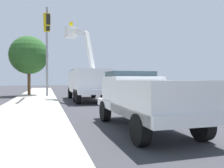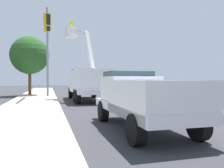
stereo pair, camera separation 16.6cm
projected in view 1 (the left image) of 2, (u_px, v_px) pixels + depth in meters
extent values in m
plane|color=#38383D|center=(124.00, 100.00, 19.81)|extent=(120.00, 120.00, 0.00)
cube|color=#B2ADA3|center=(34.00, 101.00, 17.75)|extent=(59.68, 14.26, 0.12)
cube|color=yellow|center=(124.00, 100.00, 19.81)|extent=(49.22, 9.09, 0.01)
cube|color=white|center=(87.00, 90.00, 19.17)|extent=(8.51, 3.93, 0.36)
cube|color=white|center=(82.00, 81.00, 21.68)|extent=(3.00, 2.78, 1.60)
cube|color=#384C56|center=(82.00, 73.00, 21.86)|extent=(2.15, 2.39, 0.64)
cube|color=white|center=(89.00, 81.00, 18.22)|extent=(5.61, 3.40, 1.80)
cube|color=white|center=(89.00, 50.00, 17.18)|extent=(1.30, 0.42, 2.91)
cube|color=white|center=(78.00, 32.00, 18.85)|extent=(3.12, 0.64, 0.98)
cube|color=white|center=(71.00, 32.00, 20.13)|extent=(0.90, 0.90, 0.90)
cube|color=yellow|center=(71.00, 26.00, 20.12)|extent=(0.36, 0.24, 0.60)
cylinder|color=black|center=(70.00, 93.00, 21.63)|extent=(1.08, 0.52, 1.04)
cylinder|color=black|center=(93.00, 92.00, 22.25)|extent=(1.08, 0.52, 1.04)
cylinder|color=black|center=(76.00, 96.00, 17.45)|extent=(1.08, 0.52, 1.04)
cylinder|color=black|center=(104.00, 95.00, 18.07)|extent=(1.08, 0.52, 1.04)
cylinder|color=black|center=(78.00, 97.00, 16.19)|extent=(1.08, 0.52, 1.04)
cylinder|color=black|center=(108.00, 96.00, 16.81)|extent=(1.08, 0.52, 1.04)
cube|color=white|center=(144.00, 108.00, 7.93)|extent=(5.89, 3.07, 0.30)
cube|color=white|center=(132.00, 90.00, 9.10)|extent=(2.33, 2.26, 1.10)
cube|color=#384C56|center=(130.00, 78.00, 9.29)|extent=(1.64, 1.98, 0.56)
cube|color=white|center=(158.00, 98.00, 6.95)|extent=(3.68, 2.67, 1.10)
cylinder|color=black|center=(105.00, 111.00, 9.45)|extent=(0.88, 0.45, 0.84)
cylinder|color=black|center=(147.00, 109.00, 9.97)|extent=(0.88, 0.45, 0.84)
cylinder|color=black|center=(140.00, 130.00, 5.90)|extent=(0.88, 0.45, 0.84)
cylinder|color=black|center=(202.00, 126.00, 6.42)|extent=(0.88, 0.45, 0.84)
cube|color=black|center=(120.00, 88.00, 27.82)|extent=(5.06, 2.73, 0.70)
cube|color=#384C56|center=(120.00, 83.00, 27.96)|extent=(3.70, 2.26, 0.60)
cylinder|color=black|center=(131.00, 92.00, 26.50)|extent=(0.71, 0.36, 0.68)
cylinder|color=black|center=(117.00, 92.00, 26.02)|extent=(0.71, 0.36, 0.68)
cylinder|color=black|center=(122.00, 91.00, 29.63)|extent=(0.71, 0.36, 0.68)
cylinder|color=black|center=(110.00, 91.00, 29.16)|extent=(0.71, 0.36, 0.68)
cube|color=black|center=(102.00, 97.00, 23.16)|extent=(0.40, 0.40, 0.04)
cone|color=orange|center=(102.00, 93.00, 23.15)|extent=(0.32, 0.32, 0.76)
cylinder|color=white|center=(102.00, 92.00, 23.15)|extent=(0.20, 0.20, 0.08)
cylinder|color=gray|center=(47.00, 58.00, 22.98)|extent=(0.22, 0.22, 7.82)
cube|color=gray|center=(47.00, 18.00, 20.05)|extent=(5.91, 1.23, 0.16)
cube|color=gold|center=(47.00, 26.00, 20.64)|extent=(0.22, 0.57, 1.00)
cube|color=black|center=(48.00, 26.00, 20.66)|extent=(0.25, 0.35, 0.84)
cube|color=gold|center=(47.00, 19.00, 18.34)|extent=(0.22, 0.57, 1.00)
cube|color=black|center=(48.00, 20.00, 18.37)|extent=(0.25, 0.35, 0.84)
cylinder|color=brown|center=(29.00, 82.00, 24.66)|extent=(0.32, 0.32, 2.99)
sphere|color=#285623|center=(29.00, 55.00, 24.61)|extent=(4.11, 4.11, 4.11)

